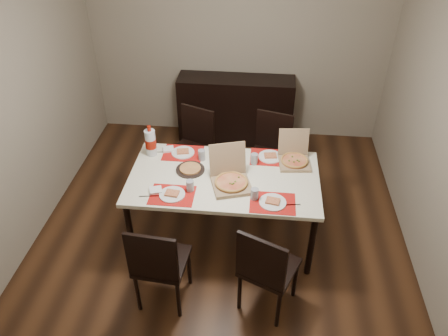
{
  "coord_description": "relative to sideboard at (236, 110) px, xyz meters",
  "views": [
    {
      "loc": [
        0.36,
        -3.35,
        3.27
      ],
      "look_at": [
        0.03,
        -0.08,
        0.85
      ],
      "focal_mm": 35.0,
      "sensor_mm": 36.0,
      "label": 1
    }
  ],
  "objects": [
    {
      "name": "faina_plate",
      "position": [
        -0.3,
        -1.79,
        0.31
      ],
      "size": [
        0.28,
        0.28,
        0.03
      ],
      "color": "black",
      "rests_on": "dining_table"
    },
    {
      "name": "room_walls",
      "position": [
        0.0,
        -1.35,
        1.28
      ],
      "size": [
        3.84,
        4.02,
        2.62
      ],
      "color": "gray",
      "rests_on": "ground"
    },
    {
      "name": "pizza_box_right",
      "position": [
        0.7,
        -1.56,
        0.35
      ],
      "size": [
        0.33,
        0.36,
        0.3
      ],
      "color": "#917454",
      "rests_on": "dining_table"
    },
    {
      "name": "chair_far_left",
      "position": [
        -0.41,
        -0.97,
        0.06
      ],
      "size": [
        0.55,
        0.55,
        0.93
      ],
      "color": "black",
      "rests_on": "ground"
    },
    {
      "name": "setting_far_left",
      "position": [
        -0.39,
        -1.53,
        0.32
      ],
      "size": [
        0.52,
        0.3,
        0.11
      ],
      "color": "red",
      "rests_on": "dining_table"
    },
    {
      "name": "setting_near_right",
      "position": [
        0.45,
        -2.19,
        0.32
      ],
      "size": [
        0.44,
        0.3,
        0.11
      ],
      "color": "red",
      "rests_on": "dining_table"
    },
    {
      "name": "soda_bottle",
      "position": [
        -0.74,
        -1.56,
        0.44
      ],
      "size": [
        0.11,
        0.11,
        0.33
      ],
      "color": "silver",
      "rests_on": "dining_table"
    },
    {
      "name": "sideboard",
      "position": [
        0.0,
        0.0,
        0.0
      ],
      "size": [
        1.5,
        0.4,
        0.9
      ],
      "primitive_type": "cube",
      "color": "black",
      "rests_on": "ground"
    },
    {
      "name": "setting_near_left",
      "position": [
        -0.38,
        -2.16,
        0.32
      ],
      "size": [
        0.49,
        0.3,
        0.11
      ],
      "color": "red",
      "rests_on": "dining_table"
    },
    {
      "name": "chair_far_right",
      "position": [
        0.47,
        -1.0,
        0.06
      ],
      "size": [
        0.52,
        0.52,
        0.93
      ],
      "color": "black",
      "rests_on": "ground"
    },
    {
      "name": "setting_far_right",
      "position": [
        0.42,
        -1.53,
        0.32
      ],
      "size": [
        0.47,
        0.3,
        0.11
      ],
      "color": "red",
      "rests_on": "dining_table"
    },
    {
      "name": "dip_bowl",
      "position": [
        0.11,
        -1.72,
        0.31
      ],
      "size": [
        0.14,
        0.14,
        0.03
      ],
      "primitive_type": "imported",
      "rotation": [
        0.0,
        0.0,
        0.42
      ],
      "color": "white",
      "rests_on": "dining_table"
    },
    {
      "name": "napkin_loose",
      "position": [
        0.07,
        -1.85,
        0.31
      ],
      "size": [
        0.16,
        0.16,
        0.02
      ],
      "primitive_type": "cube",
      "rotation": [
        0.0,
        0.0,
        0.94
      ],
      "color": "white",
      "rests_on": "dining_table"
    },
    {
      "name": "chair_near_left",
      "position": [
        -0.42,
        -2.77,
        0.06
      ],
      "size": [
        0.46,
        0.46,
        0.93
      ],
      "color": "black",
      "rests_on": "ground"
    },
    {
      "name": "dining_table",
      "position": [
        0.03,
        -1.86,
        0.23
      ],
      "size": [
        1.8,
        1.0,
        0.75
      ],
      "color": "#F2EBCB",
      "rests_on": "ground"
    },
    {
      "name": "ground",
      "position": [
        0.0,
        -1.78,
        -0.46
      ],
      "size": [
        3.8,
        4.0,
        0.02
      ],
      "primitive_type": "cube",
      "color": "#432614",
      "rests_on": "ground"
    },
    {
      "name": "chair_near_right",
      "position": [
        0.47,
        -2.73,
        0.06
      ],
      "size": [
        0.55,
        0.55,
        0.93
      ],
      "color": "black",
      "rests_on": "ground"
    },
    {
      "name": "pizza_box_center",
      "position": [
        0.1,
        -1.97,
        0.36
      ],
      "size": [
        0.44,
        0.46,
        0.34
      ],
      "color": "#917454",
      "rests_on": "dining_table"
    }
  ]
}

